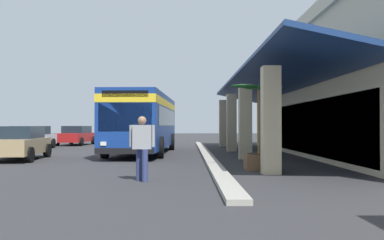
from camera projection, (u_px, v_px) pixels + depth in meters
name	position (u px, v px, depth m)	size (l,w,h in m)	color
ground	(268.00, 153.00, 23.21)	(120.00, 120.00, 0.00)	#2D2D30
curb_strip	(206.00, 154.00, 21.97)	(28.00, 0.50, 0.12)	#9E998E
transit_bus	(144.00, 119.00, 23.29)	(11.31, 3.14, 3.34)	navy
parked_sedan_silver	(30.00, 137.00, 27.13)	(4.56, 2.31, 1.47)	#B2B5BA
parked_sedan_tan	(18.00, 143.00, 18.76)	(4.54, 2.26, 1.47)	#9E845B
parked_sedan_red	(76.00, 135.00, 32.99)	(4.52, 2.24, 1.47)	maroon
pedestrian	(142.00, 144.00, 11.53)	(0.45, 0.70, 1.75)	navy
potted_palm	(260.00, 151.00, 14.52)	(1.71, 1.84, 2.92)	brown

